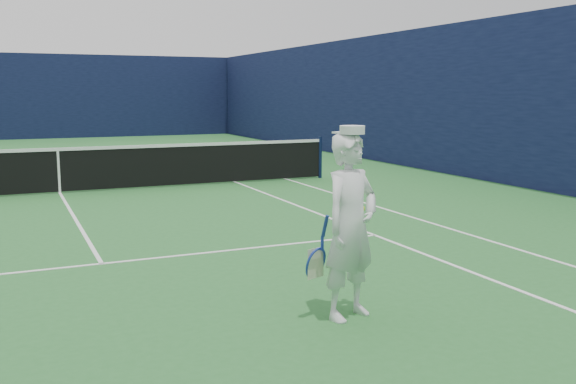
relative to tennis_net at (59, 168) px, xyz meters
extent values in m
plane|color=#28692D|center=(0.00, 0.00, -0.55)|extent=(80.00, 80.00, 0.00)
cube|color=white|center=(0.00, 11.88, -0.55)|extent=(11.03, 0.06, 0.01)
cube|color=white|center=(5.49, 0.00, -0.55)|extent=(0.06, 23.83, 0.01)
cube|color=white|center=(4.12, 0.00, -0.55)|extent=(0.06, 23.77, 0.01)
cube|color=white|center=(0.00, 6.40, -0.55)|extent=(8.23, 0.06, 0.01)
cube|color=white|center=(0.00, -6.40, -0.55)|extent=(8.23, 0.06, 0.01)
cube|color=white|center=(0.00, 0.00, -0.55)|extent=(0.06, 12.80, 0.01)
cube|color=white|center=(0.00, 11.73, -0.55)|extent=(0.06, 0.30, 0.01)
cube|color=black|center=(0.00, 18.00, 1.45)|extent=(20.12, 0.12, 4.00)
cube|color=#10163D|center=(10.00, 0.00, 1.45)|extent=(0.12, 36.12, 4.00)
cylinder|color=#141E4C|center=(6.40, 0.00, -0.02)|extent=(0.09, 0.09, 1.07)
cube|color=black|center=(0.00, 0.00, -0.05)|extent=(12.79, 0.02, 0.92)
cube|color=white|center=(0.00, 0.00, 0.42)|extent=(12.79, 0.04, 0.07)
cube|color=white|center=(0.00, 0.00, -0.08)|extent=(0.05, 0.03, 0.94)
imported|color=white|center=(1.96, -9.42, 0.36)|extent=(0.78, 0.64, 1.83)
cylinder|color=white|center=(1.96, -9.42, 1.29)|extent=(0.24, 0.24, 0.08)
cube|color=white|center=(1.92, -9.30, 1.26)|extent=(0.20, 0.16, 0.02)
cylinder|color=navy|center=(1.67, -9.44, 0.39)|extent=(0.06, 0.10, 0.22)
cube|color=navy|center=(1.67, -9.39, 0.21)|extent=(0.03, 0.03, 0.14)
torus|color=navy|center=(1.63, -9.33, 0.01)|extent=(0.31, 0.19, 0.29)
cube|color=beige|center=(1.63, -9.33, 0.01)|extent=(0.21, 0.08, 0.30)
sphere|color=#CBDF19|center=(2.17, -9.24, 0.45)|extent=(0.07, 0.07, 0.07)
sphere|color=#CBDF19|center=(2.21, -9.21, 0.48)|extent=(0.07, 0.07, 0.07)
camera|label=1|loc=(-1.06, -14.74, 1.65)|focal=40.00mm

